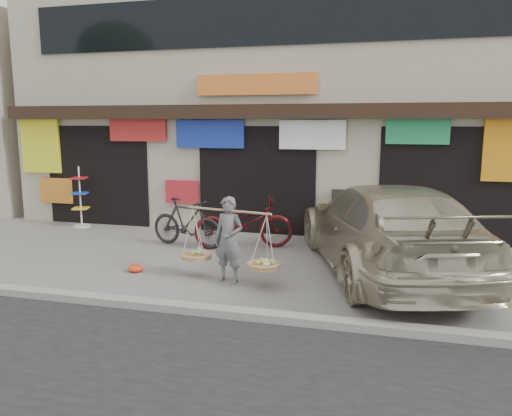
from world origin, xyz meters
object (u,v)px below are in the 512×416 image
(street_vendor, at_px, (229,243))
(bike_1, at_px, (187,223))
(bike_2, at_px, (244,223))
(display_rack, at_px, (81,203))
(suv, at_px, (385,228))

(street_vendor, distance_m, bike_1, 2.76)
(bike_2, bearing_deg, display_rack, 57.15)
(bike_1, xyz_separation_m, suv, (4.35, -0.86, 0.29))
(suv, bearing_deg, street_vendor, 7.85)
(street_vendor, distance_m, bike_2, 2.41)
(street_vendor, height_order, display_rack, display_rack)
(bike_1, bearing_deg, display_rack, 83.07)
(display_rack, bearing_deg, bike_1, -19.84)
(bike_1, bearing_deg, suv, -88.32)
(street_vendor, xyz_separation_m, bike_1, (-1.70, 2.17, -0.14))
(street_vendor, relative_size, bike_2, 0.86)
(bike_1, bearing_deg, bike_2, -68.30)
(bike_2, relative_size, display_rack, 1.35)
(street_vendor, bearing_deg, bike_2, 111.10)
(street_vendor, bearing_deg, bike_1, 139.44)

